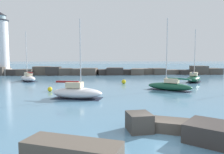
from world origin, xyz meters
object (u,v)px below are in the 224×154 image
Objects in this scene: sailboat_moored_2 at (77,92)px; sailboat_moored_3 at (194,78)px; mooring_buoy_far_side at (124,82)px; mooring_buoy_orange_near at (50,89)px; sailboat_moored_4 at (170,86)px; lighthouse at (2,47)px; sailboat_moored_0 at (28,78)px.

sailboat_moored_2 is 0.89× the size of sailboat_moored_3.
mooring_buoy_orange_near is at bearing -144.11° from mooring_buoy_far_side.
sailboat_moored_4 is at bearing -0.50° from mooring_buoy_orange_near.
sailboat_moored_4 reaches higher than sailboat_moored_3.
sailboat_moored_4 is at bearing -41.18° from lighthouse.
lighthouse is 17.21× the size of mooring_buoy_far_side.
mooring_buoy_orange_near is at bearing 127.32° from sailboat_moored_2.
mooring_buoy_far_side is (-5.63, 8.48, -0.28)m from sailboat_moored_4.
lighthouse is 49.08m from sailboat_moored_4.
sailboat_moored_4 is (36.57, -31.99, -6.96)m from lighthouse.
mooring_buoy_orange_near is 0.86× the size of mooring_buoy_far_side.
sailboat_moored_3 reaches higher than sailboat_moored_0.
sailboat_moored_0 is at bearing 173.14° from sailboat_moored_3.
sailboat_moored_3 reaches higher than mooring_buoy_far_side.
sailboat_moored_4 is 10.41× the size of mooring_buoy_far_side.
sailboat_moored_2 is 0.88× the size of sailboat_moored_4.
mooring_buoy_far_side is at bearing -37.23° from lighthouse.
mooring_buoy_orange_near is (19.42, -31.84, -7.31)m from lighthouse.
sailboat_moored_2 is 9.12× the size of mooring_buoy_far_side.
lighthouse is at bearing 121.38° from mooring_buoy_orange_near.
sailboat_moored_3 is 10.24× the size of mooring_buoy_far_side.
sailboat_moored_4 is (-8.41, -10.39, -0.06)m from sailboat_moored_3.
sailboat_moored_2 is at bearing -157.19° from sailboat_moored_4.
sailboat_moored_3 is 14.18m from mooring_buoy_far_side.
sailboat_moored_0 is at bearing 149.57° from sailboat_moored_4.
mooring_buoy_far_side is (30.94, -23.51, -7.24)m from lighthouse.
mooring_buoy_orange_near is at bearing -62.87° from sailboat_moored_0.
sailboat_moored_0 reaches higher than sailboat_moored_2.
sailboat_moored_0 is 33.07m from sailboat_moored_3.
lighthouse is at bearing 122.32° from sailboat_moored_2.
lighthouse is 50.37m from sailboat_moored_3.
sailboat_moored_3 is (44.98, -21.60, -6.90)m from lighthouse.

